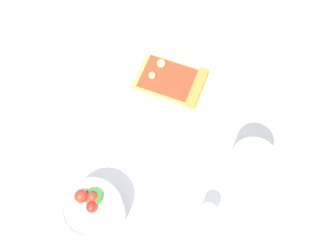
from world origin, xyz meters
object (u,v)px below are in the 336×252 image
at_px(salad_bowl, 93,211).
at_px(soda_glass, 246,174).
at_px(plate, 166,91).
at_px(pepper_shaker, 207,215).
at_px(pizza_slice_main, 174,81).

bearing_deg(salad_bowl, soda_glass, -101.38).
distance_m(salad_bowl, soda_glass, 0.26).
distance_m(plate, pepper_shaker, 0.26).
distance_m(salad_bowl, pepper_shaker, 0.19).
bearing_deg(soda_glass, pepper_shaker, 110.20).
xyz_separation_m(pizza_slice_main, salad_bowl, (-0.18, 0.23, 0.01)).
relative_size(plate, soda_glass, 1.96).
bearing_deg(pizza_slice_main, pepper_shaker, 167.61).
bearing_deg(soda_glass, plate, 11.85).
height_order(salad_bowl, soda_glass, soda_glass).
bearing_deg(pizza_slice_main, salad_bowl, 128.51).
height_order(pizza_slice_main, pepper_shaker, pepper_shaker).
bearing_deg(pizza_slice_main, plate, 113.70).
bearing_deg(plate, salad_bowl, 129.74).
height_order(soda_glass, pepper_shaker, soda_glass).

